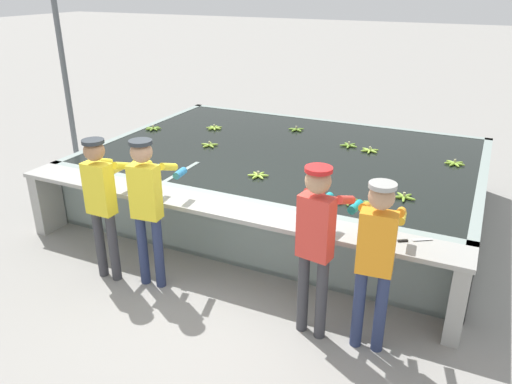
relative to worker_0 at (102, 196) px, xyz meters
name	(u,v)px	position (x,y,z in m)	size (l,w,h in m)	color
ground_plane	(207,282)	(1.09, 0.36, -1.03)	(80.00, 80.00, 0.00)	gray
wash_tank	(286,178)	(1.09, 2.75, -0.59)	(5.52, 3.90, 0.89)	gray
work_ledge	(215,223)	(1.09, 0.58, -0.37)	(5.52, 0.45, 0.89)	#9E9E99
worker_0	(102,196)	(0.00, 0.00, 0.00)	(0.41, 0.72, 1.68)	#38383D
worker_1	(147,199)	(0.55, 0.09, 0.03)	(0.45, 0.74, 1.72)	navy
worker_2	(317,235)	(2.48, 0.05, 0.05)	(0.48, 0.75, 1.75)	#38383D
worker_3	(376,251)	(3.02, 0.08, 0.00)	(0.45, 0.73, 1.69)	navy
banana_bunch_floating_0	(370,150)	(2.22, 3.22, -0.12)	(0.27, 0.28, 0.08)	#9EC642
banana_bunch_floating_1	(296,129)	(0.83, 3.80, -0.12)	(0.27, 0.28, 0.08)	#75A333
banana_bunch_floating_2	(258,175)	(1.16, 1.59, -0.12)	(0.27, 0.28, 0.08)	#93BC3D
banana_bunch_floating_3	(153,128)	(-1.38, 2.82, -0.12)	(0.28, 0.28, 0.08)	#75A333
banana_bunch_floating_4	(455,163)	(3.41, 3.16, -0.12)	(0.28, 0.28, 0.08)	#8CB738
banana_bunch_floating_5	(214,128)	(-0.46, 3.29, -0.12)	(0.28, 0.28, 0.08)	#9EC642
banana_bunch_floating_6	(346,200)	(2.41, 1.30, -0.12)	(0.28, 0.28, 0.08)	#93BC3D
banana_bunch_floating_7	(375,203)	(2.73, 1.37, -0.12)	(0.28, 0.27, 0.08)	#75A333
banana_bunch_floating_8	(349,145)	(1.88, 3.32, -0.12)	(0.28, 0.27, 0.08)	#75A333
banana_bunch_floating_9	(404,197)	(2.99, 1.69, -0.12)	(0.28, 0.27, 0.08)	#7FAD33
banana_bunch_floating_10	(209,145)	(-0.06, 2.43, -0.12)	(0.27, 0.28, 0.08)	#93BC3D
knife_0	(410,240)	(3.23, 0.66, -0.12)	(0.31, 0.21, 0.02)	silver
support_post_left	(67,87)	(-2.68, 2.30, 0.57)	(0.09, 0.09, 3.20)	slate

